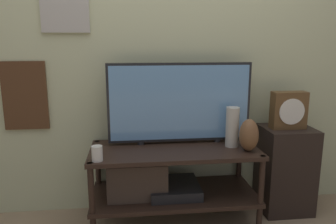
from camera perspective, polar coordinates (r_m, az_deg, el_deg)
wall_back at (r=2.53m, az=0.07°, el=12.95°), size 6.40×0.08×2.70m
media_console at (r=2.41m, az=-1.38°, el=-11.20°), size 1.19×0.52×0.58m
television at (r=2.39m, az=2.07°, el=1.64°), size 1.05×0.05×0.60m
vase_tall_ceramic at (r=2.39m, az=11.13°, el=-2.57°), size 0.09×0.09×0.29m
vase_urn_stoneware at (r=2.33m, az=13.90°, el=-3.93°), size 0.13×0.14×0.23m
candle_jar at (r=2.14m, az=-12.24°, el=-7.08°), size 0.07×0.07×0.10m
side_table at (r=2.77m, az=19.70°, el=-9.36°), size 0.38×0.34×0.67m
mantel_clock at (r=2.62m, az=20.27°, el=0.29°), size 0.26×0.11×0.28m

